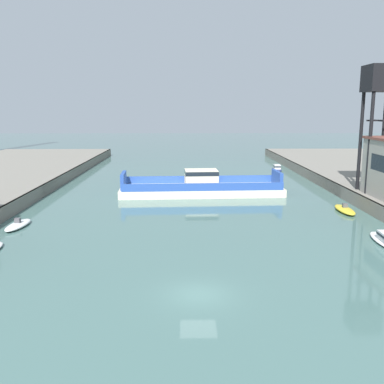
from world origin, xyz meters
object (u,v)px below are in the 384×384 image
Objects in this scene: moored_boat_mid_right at (345,210)px; crane_tower at (381,90)px; chain_ferry at (201,187)px; moored_boat_near_left at (18,225)px; moored_boat_far_left at (277,168)px.

crane_tower reaches higher than moored_boat_mid_right.
chain_ferry is 26.97m from crane_tower.
moored_boat_mid_right is at bearing -34.18° from chain_ferry.
crane_tower reaches higher than chain_ferry.
moored_boat_near_left is 37.57m from moored_boat_mid_right.
crane_tower is (22.16, -7.21, 13.58)m from chain_ferry.
moored_boat_far_left is 35.12m from crane_tower.
moored_boat_near_left is 45.83m from crane_tower.
chain_ferry is 4.12× the size of moored_boat_far_left.
chain_ferry is 20.58m from moored_boat_mid_right.
crane_tower is at bearing -79.42° from moored_boat_far_left.
chain_ferry is at bearing 41.80° from moored_boat_near_left.
crane_tower is (5.90, -31.58, 14.19)m from moored_boat_far_left.
moored_boat_far_left is (16.26, 24.37, -0.61)m from chain_ferry.
moored_boat_near_left is at bearing -130.64° from moored_boat_far_left.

